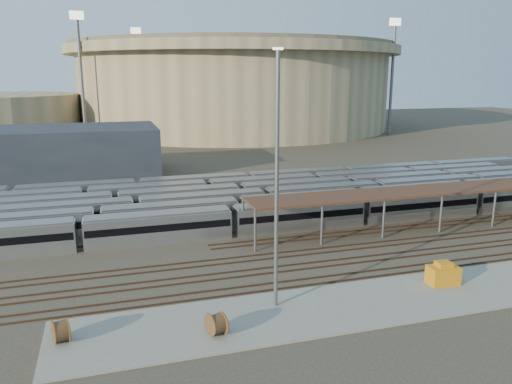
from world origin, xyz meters
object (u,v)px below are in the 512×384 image
object	(u,v)px
yard_light_pole	(277,183)
cable_reel_east	(216,324)
cable_reel_west	(61,331)
yellow_equipment	(443,275)

from	to	relation	value
yard_light_pole	cable_reel_east	bearing A→B (deg)	-150.24
cable_reel_west	yard_light_pole	distance (m)	20.87
cable_reel_east	yellow_equipment	world-z (taller)	cable_reel_east
cable_reel_west	yard_light_pole	xyz separation A→B (m)	(18.07, 1.14, 10.37)
yard_light_pole	yellow_equipment	distance (m)	20.33
cable_reel_east	yellow_equipment	bearing A→B (deg)	7.76
cable_reel_west	cable_reel_east	bearing A→B (deg)	-11.52
cable_reel_west	cable_reel_east	world-z (taller)	cable_reel_west
yellow_equipment	yard_light_pole	bearing A→B (deg)	-176.92
yard_light_pole	yellow_equipment	xyz separation A→B (m)	(17.47, -0.33, -10.39)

